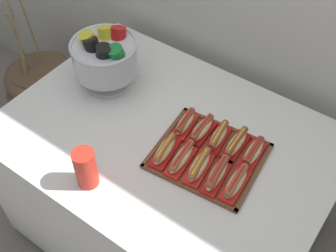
{
  "coord_description": "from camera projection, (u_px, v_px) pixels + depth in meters",
  "views": [
    {
      "loc": [
        0.68,
        -0.94,
        2.14
      ],
      "look_at": [
        0.02,
        -0.02,
        0.88
      ],
      "focal_mm": 46.39,
      "sensor_mm": 36.0,
      "label": 1
    }
  ],
  "objects": [
    {
      "name": "floor_vase",
      "position": [
        46.0,
        98.0,
        2.73
      ],
      "size": [
        0.49,
        0.49,
        1.06
      ],
      "color": "brown",
      "rests_on": "ground_plane"
    },
    {
      "name": "ground_plane",
      "position": [
        167.0,
        230.0,
        2.36
      ],
      "size": [
        10.0,
        10.0,
        0.0
      ],
      "primitive_type": "plane",
      "color": "gray"
    },
    {
      "name": "hot_dog_6",
      "position": [
        201.0,
        130.0,
        1.75
      ],
      "size": [
        0.07,
        0.16,
        0.06
      ],
      "color": "#B21414",
      "rests_on": "serving_tray"
    },
    {
      "name": "hot_dog_4",
      "position": [
        236.0,
        183.0,
        1.58
      ],
      "size": [
        0.07,
        0.17,
        0.06
      ],
      "color": "red",
      "rests_on": "serving_tray"
    },
    {
      "name": "hot_dog_9",
      "position": [
        253.0,
        152.0,
        1.67
      ],
      "size": [
        0.07,
        0.17,
        0.06
      ],
      "color": "red",
      "rests_on": "serving_tray"
    },
    {
      "name": "hot_dog_7",
      "position": [
        218.0,
        137.0,
        1.72
      ],
      "size": [
        0.08,
        0.17,
        0.06
      ],
      "color": "red",
      "rests_on": "serving_tray"
    },
    {
      "name": "serving_tray",
      "position": [
        208.0,
        156.0,
        1.7
      ],
      "size": [
        0.44,
        0.4,
        0.01
      ],
      "color": "brown",
      "rests_on": "buffet_table"
    },
    {
      "name": "hot_dog_3",
      "position": [
        217.0,
        174.0,
        1.6
      ],
      "size": [
        0.08,
        0.19,
        0.06
      ],
      "color": "red",
      "rests_on": "serving_tray"
    },
    {
      "name": "buffet_table",
      "position": [
        167.0,
        187.0,
        2.05
      ],
      "size": [
        1.35,
        0.98,
        0.79
      ],
      "color": "white",
      "rests_on": "ground_plane"
    },
    {
      "name": "hot_dog_8",
      "position": [
        236.0,
        144.0,
        1.7
      ],
      "size": [
        0.07,
        0.18,
        0.06
      ],
      "color": "#B21414",
      "rests_on": "serving_tray"
    },
    {
      "name": "hot_dog_2",
      "position": [
        199.0,
        166.0,
        1.63
      ],
      "size": [
        0.09,
        0.18,
        0.06
      ],
      "color": "red",
      "rests_on": "serving_tray"
    },
    {
      "name": "hot_dog_0",
      "position": [
        165.0,
        150.0,
        1.68
      ],
      "size": [
        0.09,
        0.18,
        0.06
      ],
      "color": "red",
      "rests_on": "serving_tray"
    },
    {
      "name": "punch_bowl",
      "position": [
        105.0,
        56.0,
        1.86
      ],
      "size": [
        0.29,
        0.29,
        0.27
      ],
      "color": "silver",
      "rests_on": "buffet_table"
    },
    {
      "name": "hot_dog_1",
      "position": [
        182.0,
        158.0,
        1.65
      ],
      "size": [
        0.08,
        0.18,
        0.06
      ],
      "color": "red",
      "rests_on": "serving_tray"
    },
    {
      "name": "cup_stack",
      "position": [
        86.0,
        168.0,
        1.56
      ],
      "size": [
        0.08,
        0.08,
        0.17
      ],
      "color": "red",
      "rests_on": "buffet_table"
    },
    {
      "name": "hot_dog_5",
      "position": [
        185.0,
        123.0,
        1.77
      ],
      "size": [
        0.08,
        0.16,
        0.06
      ],
      "color": "red",
      "rests_on": "serving_tray"
    }
  ]
}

